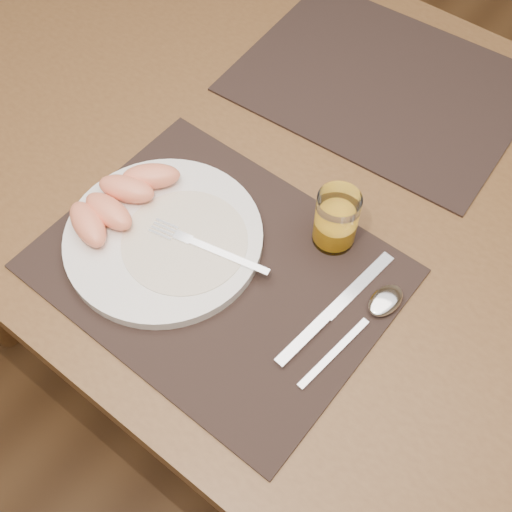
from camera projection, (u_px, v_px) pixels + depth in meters
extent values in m
plane|color=#55371D|center=(292.00, 370.00, 1.58)|extent=(5.00, 5.00, 0.00)
cube|color=brown|center=(316.00, 181.00, 0.97)|extent=(1.40, 0.90, 0.04)
cylinder|color=brown|center=(189.00, 70.00, 1.64)|extent=(0.06, 0.06, 0.71)
cube|color=black|center=(217.00, 268.00, 0.86)|extent=(0.45, 0.35, 0.00)
cube|color=black|center=(382.00, 83.00, 1.05)|extent=(0.47, 0.37, 0.00)
cylinder|color=white|center=(164.00, 238.00, 0.87)|extent=(0.27, 0.27, 0.02)
cylinder|color=white|center=(185.00, 241.00, 0.86)|extent=(0.17, 0.17, 0.00)
cube|color=silver|center=(229.00, 257.00, 0.84)|extent=(0.11, 0.03, 0.00)
cube|color=silver|center=(183.00, 237.00, 0.86)|extent=(0.03, 0.02, 0.00)
cube|color=silver|center=(164.00, 229.00, 0.87)|extent=(0.04, 0.03, 0.00)
cube|color=silver|center=(359.00, 286.00, 0.84)|extent=(0.03, 0.13, 0.00)
cube|color=silver|center=(303.00, 340.00, 0.79)|extent=(0.02, 0.09, 0.01)
cube|color=silver|center=(334.00, 353.00, 0.79)|extent=(0.02, 0.13, 0.00)
ellipsoid|color=silver|center=(385.00, 300.00, 0.82)|extent=(0.04, 0.06, 0.01)
cylinder|color=white|center=(336.00, 219.00, 0.84)|extent=(0.06, 0.06, 0.09)
cylinder|color=#FFAA15|center=(335.00, 229.00, 0.86)|extent=(0.05, 0.05, 0.03)
ellipsoid|color=#F88D65|center=(88.00, 224.00, 0.85)|extent=(0.09, 0.06, 0.03)
ellipsoid|color=#F88D65|center=(109.00, 211.00, 0.86)|extent=(0.08, 0.04, 0.03)
ellipsoid|color=#F88D65|center=(127.00, 189.00, 0.89)|extent=(0.09, 0.07, 0.03)
ellipsoid|color=#F88D65|center=(151.00, 176.00, 0.90)|extent=(0.09, 0.08, 0.03)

